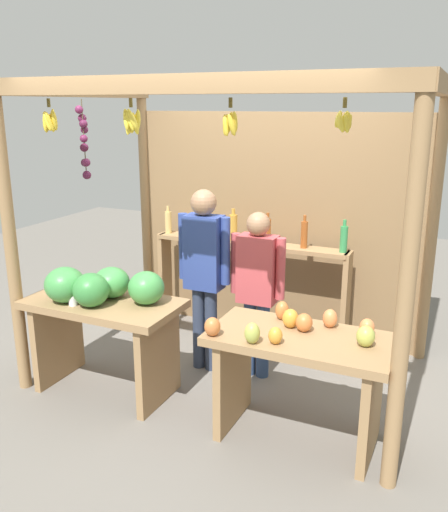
{
  "coord_description": "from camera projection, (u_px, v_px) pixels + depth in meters",
  "views": [
    {
      "loc": [
        1.74,
        -4.02,
        2.3
      ],
      "look_at": [
        0.0,
        -0.2,
        1.11
      ],
      "focal_mm": 38.05,
      "sensor_mm": 36.0,
      "label": 1
    }
  ],
  "objects": [
    {
      "name": "vendor_woman",
      "position": [
        257.0,
        282.0,
        4.54
      ],
      "size": [
        0.48,
        0.2,
        1.45
      ],
      "rotation": [
        0.0,
        0.0,
        0.16
      ],
      "color": "navy",
      "rests_on": "ground"
    },
    {
      "name": "market_stall",
      "position": [
        253.0,
        203.0,
        4.85
      ],
      "size": [
        3.09,
        2.06,
        2.47
      ],
      "color": "#99754C",
      "rests_on": "ground"
    },
    {
      "name": "vendor_man",
      "position": [
        204.0,
        264.0,
        4.64
      ],
      "size": [
        0.48,
        0.22,
        1.62
      ],
      "rotation": [
        0.0,
        0.0,
        -0.03
      ],
      "color": "#2E384E",
      "rests_on": "ground"
    },
    {
      "name": "fruit_counter_left",
      "position": [
        103.0,
        308.0,
        4.31
      ],
      "size": [
        1.25,
        0.65,
        1.07
      ],
      "color": "#99754C",
      "rests_on": "ground"
    },
    {
      "name": "bottle_shelf_unit",
      "position": [
        249.0,
        263.0,
        5.33
      ],
      "size": [
        1.98,
        0.22,
        1.31
      ],
      "color": "#99754C",
      "rests_on": "ground"
    },
    {
      "name": "fruit_counter_right",
      "position": [
        299.0,
        362.0,
        3.72
      ],
      "size": [
        1.25,
        0.64,
        0.93
      ],
      "color": "#99754C",
      "rests_on": "ground"
    },
    {
      "name": "ground_plane",
      "position": [
        233.0,
        370.0,
        4.84
      ],
      "size": [
        12.0,
        12.0,
        0.0
      ],
      "primitive_type": "plane",
      "color": "slate",
      "rests_on": "ground"
    }
  ]
}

